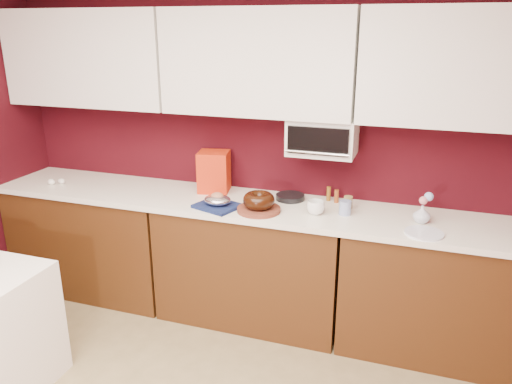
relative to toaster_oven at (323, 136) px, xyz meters
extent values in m
cube|color=#38070E|center=(-0.45, 0.15, -0.12)|extent=(4.00, 0.02, 2.50)
cube|color=#45240D|center=(-1.78, -0.17, -0.95)|extent=(1.31, 0.58, 0.86)
cube|color=#45240D|center=(-0.45, -0.17, -0.95)|extent=(1.31, 0.58, 0.86)
cube|color=#45240D|center=(0.88, -0.17, -0.95)|extent=(1.31, 0.58, 0.86)
cube|color=white|center=(-0.45, -0.17, -0.49)|extent=(4.00, 0.62, 0.04)
cube|color=white|center=(-1.78, -0.02, 0.48)|extent=(1.31, 0.33, 0.70)
cube|color=white|center=(-0.45, -0.02, 0.48)|extent=(1.31, 0.33, 0.70)
cube|color=white|center=(0.88, -0.02, 0.48)|extent=(1.31, 0.33, 0.70)
cube|color=white|center=(0.00, 0.00, 0.00)|extent=(0.45, 0.30, 0.25)
cube|color=black|center=(0.00, -0.16, 0.00)|extent=(0.40, 0.02, 0.18)
cylinder|color=silver|center=(0.00, -0.18, -0.07)|extent=(0.42, 0.02, 0.02)
cylinder|color=brown|center=(-0.35, -0.31, -0.46)|extent=(0.36, 0.36, 0.03)
torus|color=black|center=(-0.35, -0.31, -0.40)|extent=(0.26, 0.26, 0.09)
cube|color=#131E49|center=(-0.64, -0.33, -0.46)|extent=(0.34, 0.31, 0.02)
ellipsoid|color=white|center=(-0.64, -0.33, -0.42)|extent=(0.23, 0.22, 0.07)
ellipsoid|color=#AC6D4E|center=(-0.64, -0.33, -0.40)|extent=(0.09, 0.08, 0.06)
cube|color=#A90C0B|center=(-0.81, 0.00, -0.32)|extent=(0.26, 0.24, 0.30)
cylinder|color=black|center=(-0.21, -0.01, -0.46)|extent=(0.26, 0.26, 0.04)
imported|color=white|center=(0.02, -0.24, -0.42)|extent=(0.14, 0.14, 0.11)
cylinder|color=#1B3C94|center=(0.20, -0.18, -0.43)|extent=(0.09, 0.09, 0.09)
imported|color=silver|center=(0.68, -0.17, -0.41)|extent=(0.11, 0.11, 0.13)
sphere|color=#D77C82|center=(0.68, -0.17, -0.33)|extent=(0.05, 0.05, 0.05)
sphere|color=#97B5F2|center=(0.71, -0.15, -0.30)|extent=(0.06, 0.06, 0.06)
cylinder|color=white|center=(0.71, -0.35, -0.47)|extent=(0.30, 0.30, 0.01)
cylinder|color=brown|center=(0.11, 0.03, -0.43)|extent=(0.04, 0.04, 0.09)
cylinder|color=olive|center=(0.21, -0.06, -0.43)|extent=(0.08, 0.08, 0.09)
ellipsoid|color=white|center=(-2.07, -0.27, -0.45)|extent=(0.06, 0.05, 0.05)
ellipsoid|color=silver|center=(-2.01, -0.23, -0.45)|extent=(0.06, 0.05, 0.04)
cylinder|color=brown|center=(0.05, 0.06, -0.42)|extent=(0.03, 0.03, 0.10)
camera|label=1|loc=(0.63, -3.28, 0.71)|focal=35.00mm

